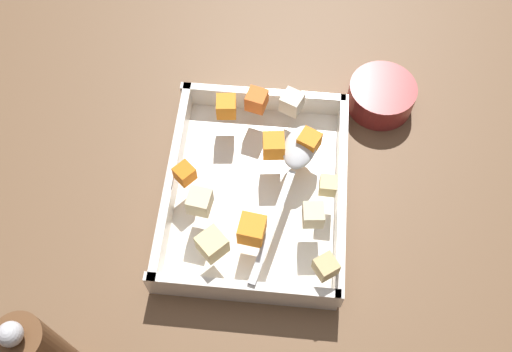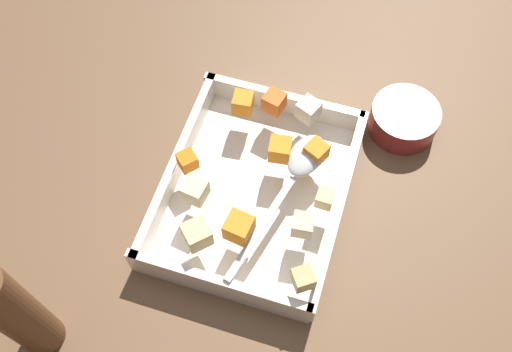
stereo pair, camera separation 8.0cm
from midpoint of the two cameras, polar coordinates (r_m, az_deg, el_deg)
ground_plane at (r=0.85m, az=-2.97°, el=-2.68°), size 4.00×4.00×0.00m
baking_dish at (r=0.84m, az=-2.71°, el=-1.84°), size 0.32×0.25×0.05m
carrot_chunk_near_left at (r=0.76m, az=-3.42°, el=-5.55°), size 0.04×0.04×0.03m
carrot_chunk_heap_top at (r=0.86m, az=-5.61°, el=6.56°), size 0.03×0.03×0.03m
carrot_chunk_front_center at (r=0.86m, az=-2.60°, el=7.21°), size 0.03×0.03×0.03m
carrot_chunk_under_handle at (r=0.82m, az=-1.05°, el=2.75°), size 0.03×0.03×0.03m
carrot_chunk_corner_ne at (r=0.81m, az=-9.78°, el=0.18°), size 0.03×0.03×0.02m
carrot_chunk_near_spoon at (r=0.82m, az=2.47°, el=3.13°), size 0.04×0.04×0.03m
potato_chunk_far_right at (r=0.77m, az=2.67°, el=-4.10°), size 0.03×0.03×0.03m
potato_chunk_corner_se at (r=0.78m, az=-8.45°, el=-2.77°), size 0.03×0.03×0.03m
potato_chunk_heap_side at (r=0.75m, az=-7.36°, el=-6.95°), size 0.05×0.05×0.03m
potato_chunk_far_left at (r=0.79m, az=4.22°, el=-0.96°), size 0.02×0.02×0.02m
potato_chunk_center at (r=0.74m, az=3.79°, el=-9.15°), size 0.04×0.04×0.03m
parsnip_chunk_mid_right at (r=0.86m, az=0.87°, el=7.01°), size 0.04×0.04×0.03m
serving_spoon at (r=0.82m, az=1.28°, el=1.79°), size 0.25×0.09×0.02m
small_prep_bowl at (r=0.94m, az=9.78°, el=7.54°), size 0.10×0.10×0.04m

